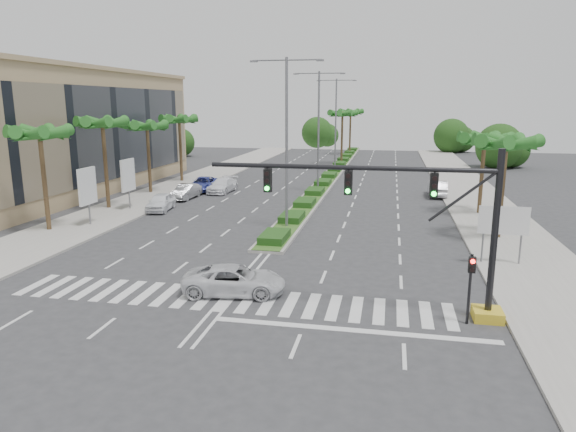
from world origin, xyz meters
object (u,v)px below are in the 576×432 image
Objects in this scene: car_parked_a at (161,202)px; car_parked_b at (186,192)px; car_crossing at (234,280)px; car_parked_d at (223,185)px; car_right at (437,188)px; car_parked_c at (203,184)px.

car_parked_b is at bearing 82.32° from car_parked_a.
car_parked_a is 1.01× the size of car_parked_b.
car_parked_b reaches higher than car_crossing.
car_right is (21.37, 1.90, 0.06)m from car_parked_d.
car_parked_d reaches higher than car_crossing.
car_parked_d is at bearing -15.90° from car_parked_c.
car_parked_a is 26.34m from car_right.
car_parked_a is 0.91× the size of car_right.
car_parked_a is 21.16m from car_crossing.
car_crossing is at bearing -59.64° from car_parked_b.
car_parked_d is (2.23, -0.40, 0.00)m from car_parked_c.
car_right reaches higher than car_parked_a.
car_parked_d is at bearing 65.14° from car_parked_b.
car_right is (11.68, 29.17, 0.10)m from car_crossing.
car_parked_a reaches higher than car_crossing.
car_parked_d is 1.05× the size of car_right.
car_right is at bearing 8.17° from car_parked_d.
car_parked_b is (0.00, 5.57, -0.03)m from car_parked_a.
car_parked_b is 0.90× the size of car_right.
car_parked_c is 1.05× the size of car_crossing.
car_parked_a is at bearing 27.30° from car_right.
car_parked_d reaches higher than car_parked_b.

